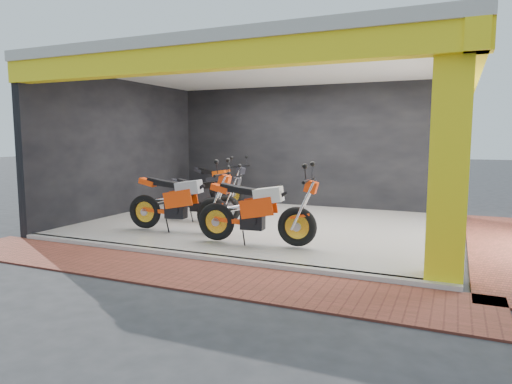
% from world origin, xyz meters
% --- Properties ---
extents(ground, '(80.00, 80.00, 0.00)m').
position_xyz_m(ground, '(0.00, 0.00, 0.00)').
color(ground, '#2D2D30').
rests_on(ground, ground).
extents(showroom_floor, '(8.00, 6.00, 0.10)m').
position_xyz_m(showroom_floor, '(0.00, 2.00, 0.05)').
color(showroom_floor, white).
rests_on(showroom_floor, ground).
extents(showroom_ceiling, '(8.40, 6.40, 0.20)m').
position_xyz_m(showroom_ceiling, '(0.00, 2.00, 3.60)').
color(showroom_ceiling, beige).
rests_on(showroom_ceiling, corner_column).
extents(back_wall, '(8.20, 0.20, 3.50)m').
position_xyz_m(back_wall, '(0.00, 5.10, 1.75)').
color(back_wall, black).
rests_on(back_wall, ground).
extents(left_wall, '(0.20, 6.20, 3.50)m').
position_xyz_m(left_wall, '(-4.10, 2.00, 1.75)').
color(left_wall, black).
rests_on(left_wall, ground).
extents(corner_column, '(0.50, 0.50, 3.50)m').
position_xyz_m(corner_column, '(3.75, -0.75, 1.75)').
color(corner_column, yellow).
rests_on(corner_column, ground).
extents(header_beam_front, '(8.40, 0.30, 0.40)m').
position_xyz_m(header_beam_front, '(0.00, -1.00, 3.30)').
color(header_beam_front, yellow).
rests_on(header_beam_front, corner_column).
extents(header_beam_right, '(0.30, 6.40, 0.40)m').
position_xyz_m(header_beam_right, '(4.00, 2.00, 3.30)').
color(header_beam_right, yellow).
rests_on(header_beam_right, corner_column).
extents(floor_kerb, '(8.00, 0.20, 0.10)m').
position_xyz_m(floor_kerb, '(0.00, -1.02, 0.05)').
color(floor_kerb, white).
rests_on(floor_kerb, ground).
extents(paver_front, '(9.00, 1.40, 0.03)m').
position_xyz_m(paver_front, '(0.00, -1.80, 0.01)').
color(paver_front, '#984232').
rests_on(paver_front, ground).
extents(paver_right, '(1.40, 7.00, 0.03)m').
position_xyz_m(paver_right, '(4.80, 2.00, 0.01)').
color(paver_right, '#984232').
rests_on(paver_right, ground).
extents(moto_hero, '(2.45, 1.11, 1.45)m').
position_xyz_m(moto_hero, '(1.32, 0.05, 0.83)').
color(moto_hero, '#FF3F0A').
rests_on(moto_hero, showroom_floor).
extents(moto_row_a, '(2.49, 1.20, 1.46)m').
position_xyz_m(moto_row_a, '(-0.61, 0.49, 0.83)').
color(moto_row_a, '#FF430A').
rests_on(moto_row_a, showroom_floor).
extents(moto_row_b, '(2.13, 0.82, 1.29)m').
position_xyz_m(moto_row_b, '(-0.83, 1.53, 0.75)').
color(moto_row_b, black).
rests_on(moto_row_b, showroom_floor).
extents(moto_row_c, '(2.40, 1.39, 1.38)m').
position_xyz_m(moto_row_c, '(-1.86, 3.96, 0.79)').
color(moto_row_c, black).
rests_on(moto_row_c, showroom_floor).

